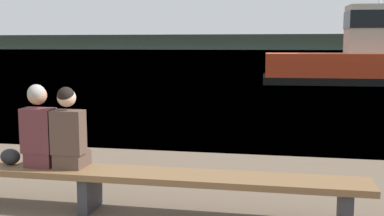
% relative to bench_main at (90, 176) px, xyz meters
% --- Properties ---
extents(water_surface, '(240.00, 240.00, 0.00)m').
position_rel_bench_main_xyz_m(water_surface, '(-0.24, 123.25, -0.41)').
color(water_surface, teal).
rests_on(water_surface, ground).
extents(far_shoreline, '(600.00, 12.00, 5.16)m').
position_rel_bench_main_xyz_m(far_shoreline, '(-0.24, 164.11, 2.17)').
color(far_shoreline, '#384233').
rests_on(far_shoreline, ground).
extents(bench_main, '(6.41, 0.56, 0.50)m').
position_rel_bench_main_xyz_m(bench_main, '(0.00, 0.00, 0.00)').
color(bench_main, brown).
rests_on(bench_main, ground).
extents(person_left, '(0.38, 0.41, 1.00)m').
position_rel_bench_main_xyz_m(person_left, '(-0.62, 0.00, 0.54)').
color(person_left, '#56282D').
rests_on(person_left, bench_main).
extents(person_right, '(0.38, 0.40, 0.97)m').
position_rel_bench_main_xyz_m(person_right, '(-0.25, 0.00, 0.52)').
color(person_right, '#4C382D').
rests_on(person_right, bench_main).
extents(shopping_bag, '(0.25, 0.19, 0.19)m').
position_rel_bench_main_xyz_m(shopping_bag, '(-1.04, 0.02, 0.19)').
color(shopping_bag, '#232328').
rests_on(shopping_bag, bench_main).
extents(tugboat_red, '(10.84, 3.81, 6.12)m').
position_rel_bench_main_xyz_m(tugboat_red, '(6.62, 19.87, 0.80)').
color(tugboat_red, red).
rests_on(tugboat_red, water_surface).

